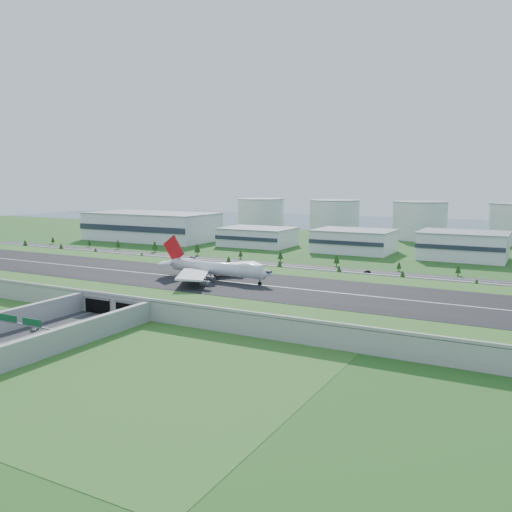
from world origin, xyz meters
The scene contains 20 objects.
ground centered at (0.00, 0.00, 0.00)m, with size 1200.00×1200.00×0.00m, color #1E4716.
airfield_deck centered at (0.00, -0.09, 4.12)m, with size 520.00×100.00×9.20m.
underpass_road centered at (0.00, -99.42, 3.43)m, with size 38.80×120.40×8.00m.
sign_gantry_near centered at (0.00, -95.04, 6.95)m, with size 38.70×0.70×9.80m.
north_expressway centered at (0.00, 95.00, 0.06)m, with size 560.00×36.00×0.12m, color #28282B.
tree_row centered at (-8.34, 91.78, 4.71)m, with size 504.58×48.71×8.49m.
hangar_west centered at (-170.00, 185.00, 12.50)m, with size 120.00×60.00×25.00m, color silver.
hangar_mid_a centered at (-60.00, 190.00, 7.50)m, with size 58.00×42.00×15.00m, color silver.
hangar_mid_b centered at (25.00, 190.00, 8.50)m, with size 58.00×42.00×17.00m, color silver.
hangar_mid_c centered at (105.00, 190.00, 9.50)m, with size 58.00×42.00×19.00m, color silver.
fuel_tank_a centered at (-120.00, 310.00, 17.50)m, with size 50.00×50.00×35.00m, color silver.
fuel_tank_b centered at (-35.00, 310.00, 17.50)m, with size 50.00×50.00×35.00m, color silver.
fuel_tank_c centered at (50.00, 310.00, 17.50)m, with size 50.00×50.00×35.00m, color silver.
bay_water centered at (0.00, 480.00, 0.03)m, with size 1200.00×260.00×0.06m, color #334A61.
boeing_747 centered at (17.39, 2.14, 13.78)m, with size 65.87×62.06×20.36m.
car_0 centered at (-9.89, -81.18, 0.89)m, with size 1.81×4.51×1.54m, color #A1A2A6.
car_2 centered at (12.44, -83.76, 0.97)m, with size 2.80×6.08×1.69m, color #0B1B3A.
car_4 centered at (-114.14, 85.42, 0.82)m, with size 1.65×4.10×1.40m, color #545458.
car_5 centered at (62.25, 101.60, 0.80)m, with size 1.44×4.13×1.36m, color black.
car_7 centered at (-67.31, 103.51, 0.95)m, with size 2.33×5.72×1.66m, color white.
Camera 1 is at (155.26, -214.85, 55.71)m, focal length 38.00 mm.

